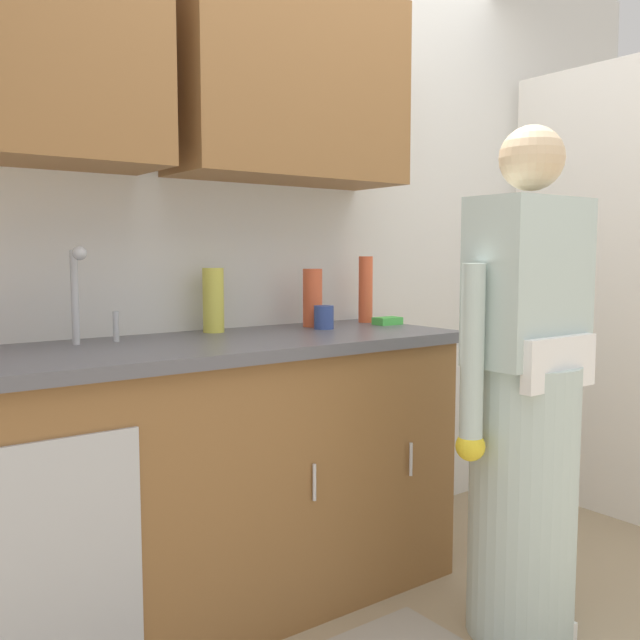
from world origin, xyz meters
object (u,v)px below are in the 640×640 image
sink (104,353)px  bottle_water_short (366,289)px  bottle_cleaner_spray (313,298)px  cup_by_sink (324,317)px  sponge (387,321)px  bottle_soap (213,300)px  person_at_sink (525,423)px

sink → bottle_water_short: bearing=7.6°
bottle_water_short → bottle_cleaner_spray: (-0.28, -0.01, -0.02)m
cup_by_sink → sponge: (0.31, -0.02, -0.03)m
bottle_soap → sponge: bearing=-14.0°
sink → person_at_sink: 1.33m
sponge → person_at_sink: bearing=-96.6°
bottle_cleaner_spray → sponge: 0.33m
bottle_water_short → sponge: size_ratio=2.52×
bottle_water_short → bottle_soap: bearing=176.3°
cup_by_sink → person_at_sink: bearing=-74.1°
person_at_sink → sponge: size_ratio=14.73×
bottle_soap → bottle_water_short: (0.69, -0.04, 0.02)m
bottle_soap → sponge: size_ratio=2.14×
sink → bottle_cleaner_spray: bearing=9.4°
bottle_water_short → sponge: 0.18m
person_at_sink → cup_by_sink: bearing=105.9°
bottle_water_short → cup_by_sink: bearing=-160.3°
bottle_soap → person_at_sink: bearing=-56.4°
bottle_soap → sink: bearing=-157.3°
bottle_soap → cup_by_sink: bottle_soap is taller
bottle_cleaner_spray → cup_by_sink: (-0.02, -0.10, -0.07)m
sponge → cup_by_sink: bearing=175.9°
sink → bottle_soap: (0.48, 0.20, 0.13)m
cup_by_sink → sponge: 0.31m
bottle_water_short → bottle_cleaner_spray: bottle_water_short is taller
bottle_soap → bottle_cleaner_spray: bottle_soap is taller
person_at_sink → sink: bearing=146.6°
sink → sponge: bearing=1.3°
bottle_soap → cup_by_sink: size_ratio=2.62×
bottle_water_short → sponge: bearing=-86.4°
bottle_water_short → bottle_cleaner_spray: 0.28m
person_at_sink → sponge: bearing=83.4°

